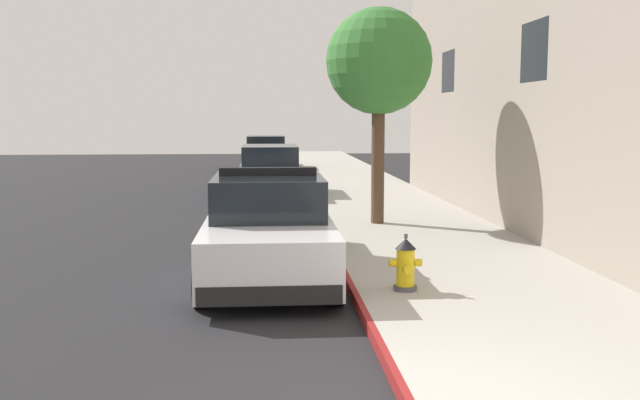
{
  "coord_description": "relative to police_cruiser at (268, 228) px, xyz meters",
  "views": [
    {
      "loc": [
        -1.21,
        -5.29,
        2.48
      ],
      "look_at": [
        -0.27,
        6.85,
        1.0
      ],
      "focal_mm": 39.4,
      "sensor_mm": 36.0,
      "label": 1
    }
  ],
  "objects": [
    {
      "name": "ground_plane",
      "position": [
        -2.99,
        4.61,
        -0.84
      ],
      "size": [
        29.51,
        60.0,
        0.2
      ],
      "primitive_type": "cube",
      "color": "#232326"
    },
    {
      "name": "sidewalk_pavement",
      "position": [
        3.01,
        4.61,
        -0.67
      ],
      "size": [
        3.67,
        60.0,
        0.15
      ],
      "primitive_type": "cube",
      "color": "#ADA89E",
      "rests_on": "ground"
    },
    {
      "name": "curb_painted_edge",
      "position": [
        1.13,
        4.61,
        -0.67
      ],
      "size": [
        0.08,
        60.0,
        0.15
      ],
      "primitive_type": "cube",
      "color": "maroon",
      "rests_on": "ground"
    },
    {
      "name": "police_cruiser",
      "position": [
        0.0,
        0.0,
        0.0
      ],
      "size": [
        1.94,
        4.84,
        1.68
      ],
      "color": "white",
      "rests_on": "ground"
    },
    {
      "name": "parked_car_silver_ahead",
      "position": [
        0.1,
        10.55,
        -0.0
      ],
      "size": [
        1.94,
        4.84,
        1.56
      ],
      "color": "navy",
      "rests_on": "ground"
    },
    {
      "name": "parked_car_dark_far",
      "position": [
        -0.03,
        20.82,
        -0.0
      ],
      "size": [
        1.94,
        4.84,
        1.56
      ],
      "color": "black",
      "rests_on": "ground"
    },
    {
      "name": "fire_hydrant",
      "position": [
        1.82,
        -1.61,
        -0.25
      ],
      "size": [
        0.44,
        0.4,
        0.76
      ],
      "color": "#4C4C51",
      "rests_on": "sidewalk_pavement"
    },
    {
      "name": "street_tree",
      "position": [
        2.37,
        4.26,
        2.83
      ],
      "size": [
        2.25,
        2.25,
        4.59
      ],
      "color": "brown",
      "rests_on": "sidewalk_pavement"
    }
  ]
}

